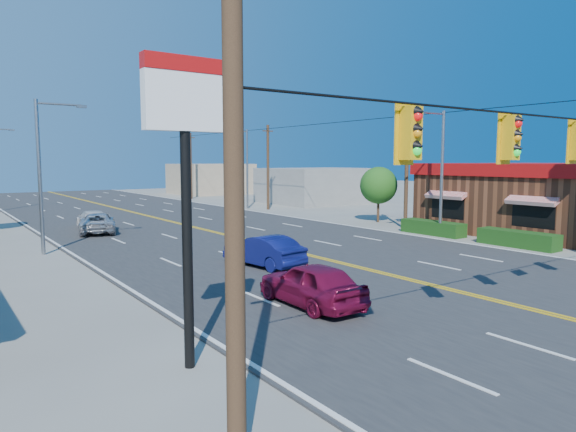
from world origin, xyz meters
TOP-DOWN VIEW (x-y plane):
  - road at (0.00, 20.00)m, footprint 20.00×120.00m
  - kfc at (19.90, 12.00)m, footprint 16.30×12.40m
  - pizza_hut_sign at (-11.00, 4.00)m, footprint 1.90×0.30m
  - streetlight_se at (10.79, 14.00)m, footprint 2.55×0.25m
  - streetlight_ne at (10.79, 38.00)m, footprint 2.55×0.25m
  - streetlight_sw at (-10.79, 22.00)m, footprint 2.55×0.25m
  - utility_pole_near at (12.20, 18.00)m, footprint 0.28×0.28m
  - utility_pole_mid at (12.20, 36.00)m, footprint 0.28×0.28m
  - utility_pole_far at (12.20, 54.00)m, footprint 0.28×0.28m
  - tree_kfc_rear at (13.50, 22.00)m, footprint 2.94×2.94m
  - bld_east_mid at (22.00, 40.00)m, footprint 12.00×10.00m
  - bld_east_far at (19.00, 62.00)m, footprint 10.00×10.00m
  - car_magenta at (-5.56, 6.28)m, footprint 1.83×4.40m
  - car_blue at (-3.35, 12.65)m, footprint 2.07×4.50m
  - car_white at (-6.16, 30.92)m, footprint 2.31×4.66m
  - car_silver at (-6.53, 28.29)m, footprint 3.42×5.21m

SIDE VIEW (x-z plane):
  - road at x=0.00m, z-range 0.00..0.06m
  - car_white at x=-6.16m, z-range 0.00..1.30m
  - car_silver at x=-6.53m, z-range 0.00..1.33m
  - car_blue at x=-3.35m, z-range 0.00..1.43m
  - car_magenta at x=-5.56m, z-range 0.00..1.49m
  - bld_east_mid at x=22.00m, z-range 0.00..4.00m
  - bld_east_far at x=19.00m, z-range 0.00..4.40m
  - kfc at x=19.90m, z-range 0.03..4.73m
  - tree_kfc_rear at x=13.50m, z-range 0.73..5.14m
  - utility_pole_near at x=12.20m, z-range 0.00..8.40m
  - utility_pole_mid at x=12.20m, z-range 0.00..8.40m
  - utility_pole_far at x=12.20m, z-range 0.00..8.40m
  - streetlight_se at x=10.79m, z-range 0.51..8.51m
  - streetlight_ne at x=10.79m, z-range 0.51..8.51m
  - streetlight_sw at x=-10.79m, z-range 0.51..8.51m
  - pizza_hut_sign at x=-11.00m, z-range 1.76..8.61m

